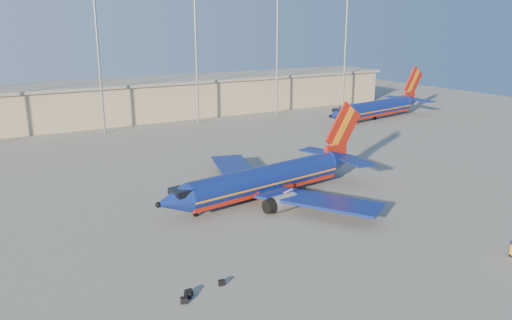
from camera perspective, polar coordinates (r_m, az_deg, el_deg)
The scene contains 6 objects.
ground at distance 62.28m, azimuth -2.07°, elevation -4.18°, with size 220.00×220.00×0.00m, color slate.
terminal_building at distance 117.23m, azimuth -11.31°, elevation 6.98°, with size 122.00×16.00×8.50m.
light_mast_row at distance 103.14m, azimuth -12.13°, elevation 13.22°, with size 101.60×1.60×28.65m.
aircraft_main at distance 61.39m, azimuth 1.55°, elevation -2.21°, with size 31.56×30.17×10.71m.
aircraft_second at distance 115.21m, azimuth 13.74°, elevation 5.81°, with size 32.73×13.17×11.16m.
luggage_pile at distance 41.04m, azimuth -7.06°, elevation -14.87°, with size 4.33×1.47×0.51m.
Camera 1 is at (-27.60, -51.80, 20.83)m, focal length 35.00 mm.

